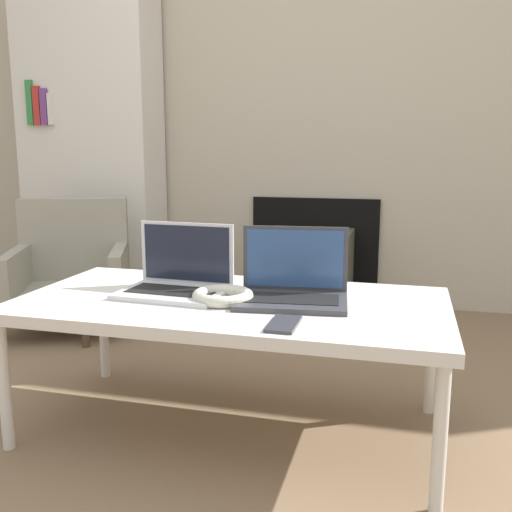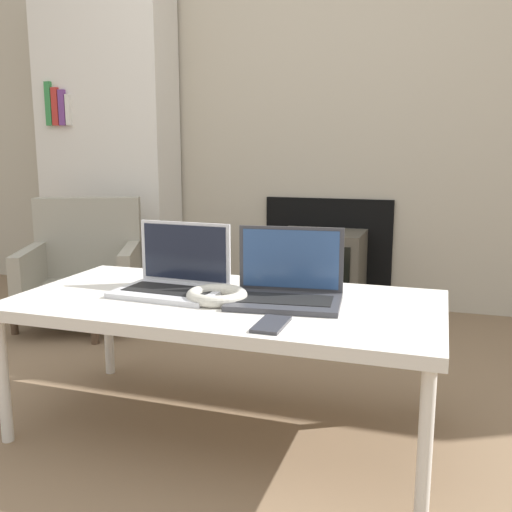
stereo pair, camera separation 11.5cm
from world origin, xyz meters
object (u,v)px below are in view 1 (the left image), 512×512
object	(u,v)px
laptop_left	(178,278)
headphones	(223,296)
phone	(284,324)
armchair	(72,268)
tv	(308,271)
laptop_right	(293,285)

from	to	relation	value
laptop_left	headphones	distance (m)	0.19
headphones	phone	size ratio (longest dim) A/B	1.27
phone	armchair	distance (m)	1.76
headphones	tv	xyz separation A→B (m)	(0.01, 1.48, -0.23)
headphones	armchair	distance (m)	1.47
laptop_left	laptop_right	xyz separation A→B (m)	(0.38, -0.00, 0.00)
phone	armchair	bearing A→B (deg)	140.43
tv	armchair	distance (m)	1.26
laptop_left	tv	xyz separation A→B (m)	(0.19, 1.41, -0.26)
laptop_left	headphones	xyz separation A→B (m)	(0.17, -0.07, -0.03)
laptop_right	headphones	bearing A→B (deg)	-167.82
laptop_left	laptop_right	world-z (taller)	same
headphones	armchair	xyz separation A→B (m)	(-1.13, 0.93, -0.16)
laptop_left	armchair	world-z (taller)	laptop_left
laptop_left	laptop_right	bearing A→B (deg)	3.12
tv	laptop_left	bearing A→B (deg)	-97.55
tv	armchair	size ratio (longest dim) A/B	0.61
phone	tv	bearing A→B (deg)	97.41
laptop_left	laptop_right	distance (m)	0.38
phone	tv	distance (m)	1.69
laptop_left	phone	world-z (taller)	laptop_left
phone	armchair	world-z (taller)	armchair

